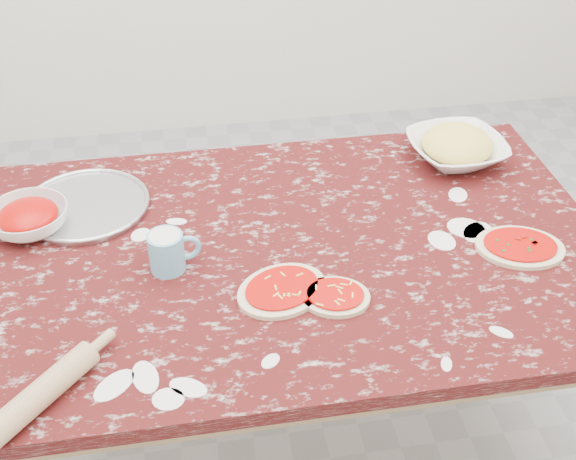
# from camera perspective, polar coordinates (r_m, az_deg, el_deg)

# --- Properties ---
(ground) EXTENTS (4.00, 4.00, 0.00)m
(ground) POSITION_cam_1_polar(r_m,az_deg,el_deg) (2.33, 0.00, -15.82)
(ground) COLOR gray
(worktable) EXTENTS (1.60, 1.00, 0.75)m
(worktable) POSITION_cam_1_polar(r_m,az_deg,el_deg) (1.84, 0.00, -3.29)
(worktable) COLOR #3C0D0D
(worktable) RESTS_ON ground
(pizza_tray) EXTENTS (0.38, 0.38, 0.01)m
(pizza_tray) POSITION_cam_1_polar(r_m,az_deg,el_deg) (1.99, -15.75, 1.84)
(pizza_tray) COLOR #B2B2B7
(pizza_tray) RESTS_ON worktable
(sauce_bowl) EXTENTS (0.26, 0.26, 0.06)m
(sauce_bowl) POSITION_cam_1_polar(r_m,az_deg,el_deg) (1.94, -19.89, 0.81)
(sauce_bowl) COLOR white
(sauce_bowl) RESTS_ON worktable
(cheese_bowl) EXTENTS (0.30, 0.30, 0.07)m
(cheese_bowl) POSITION_cam_1_polar(r_m,az_deg,el_deg) (2.16, 13.22, 6.23)
(cheese_bowl) COLOR white
(cheese_bowl) RESTS_ON worktable
(flour_mug) EXTENTS (0.13, 0.08, 0.10)m
(flour_mug) POSITION_cam_1_polar(r_m,az_deg,el_deg) (1.71, -9.51, -1.67)
(flour_mug) COLOR #64ABCD
(flour_mug) RESTS_ON worktable
(pizza_left) EXTENTS (0.27, 0.24, 0.02)m
(pizza_left) POSITION_cam_1_polar(r_m,az_deg,el_deg) (1.65, -0.49, -4.79)
(pizza_left) COLOR beige
(pizza_left) RESTS_ON worktable
(pizza_mid) EXTENTS (0.19, 0.17, 0.02)m
(pizza_mid) POSITION_cam_1_polar(r_m,az_deg,el_deg) (1.64, 3.77, -5.29)
(pizza_mid) COLOR beige
(pizza_mid) RESTS_ON worktable
(pizza_right) EXTENTS (0.25, 0.21, 0.02)m
(pizza_right) POSITION_cam_1_polar(r_m,az_deg,el_deg) (1.86, 17.94, -1.28)
(pizza_right) COLOR beige
(pizza_right) RESTS_ON worktable
(rolling_pin) EXTENTS (0.23, 0.24, 0.06)m
(rolling_pin) POSITION_cam_1_polar(r_m,az_deg,el_deg) (1.49, -19.26, -12.38)
(rolling_pin) COLOR tan
(rolling_pin) RESTS_ON worktable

